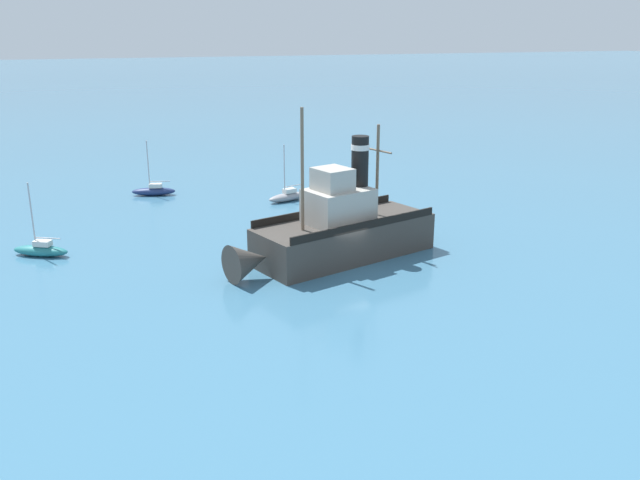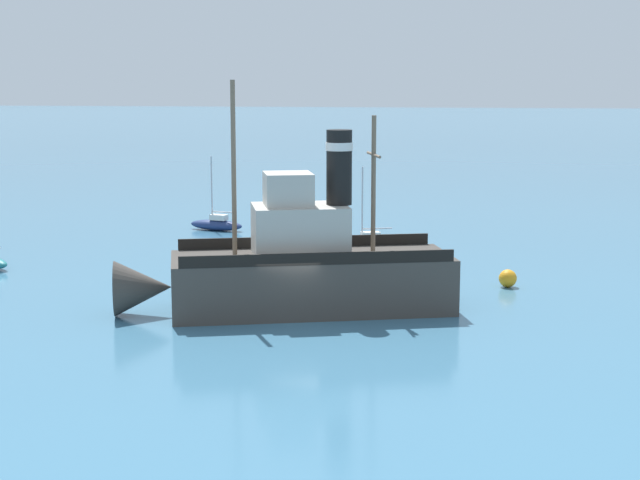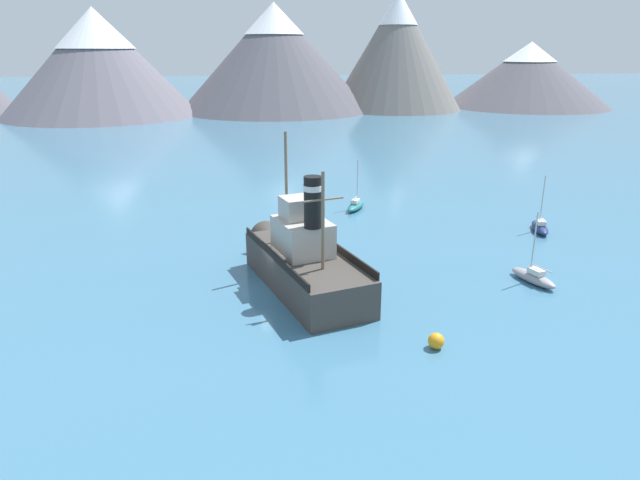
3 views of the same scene
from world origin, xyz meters
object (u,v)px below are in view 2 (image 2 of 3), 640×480
Objects in this scene: sailboat_navy at (216,224)px; sailboat_grey at (367,243)px; mooring_buoy at (508,278)px; old_tugboat at (297,269)px.

sailboat_navy is 12.20m from sailboat_grey.
mooring_buoy is (-15.15, -18.53, 0.01)m from sailboat_navy.
sailboat_grey is at bearing -4.88° from old_tugboat.
sailboat_grey is (-5.87, -10.69, 0.00)m from sailboat_navy.
sailboat_navy is 5.67× the size of mooring_buoy.
old_tugboat is 11.19m from mooring_buoy.
mooring_buoy is at bearing -55.61° from old_tugboat.
sailboat_grey is (15.55, -1.33, -1.40)m from old_tugboat.
sailboat_navy is (21.42, 9.36, -1.40)m from old_tugboat.
mooring_buoy is at bearing -129.27° from sailboat_navy.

